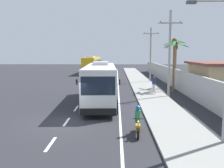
# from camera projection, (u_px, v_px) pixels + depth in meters

# --- Properties ---
(ground_plane) EXTENTS (160.00, 160.00, 0.00)m
(ground_plane) POSITION_uv_depth(u_px,v_px,m) (66.00, 122.00, 16.36)
(ground_plane) COLOR #28282D
(sidewalk_kerb) EXTENTS (3.20, 90.00, 0.14)m
(sidewalk_kerb) POSITION_uv_depth(u_px,v_px,m) (151.00, 95.00, 26.16)
(sidewalk_kerb) COLOR gray
(sidewalk_kerb) RESTS_ON ground
(lane_markings) EXTENTS (3.63, 71.00, 0.01)m
(lane_markings) POSITION_uv_depth(u_px,v_px,m) (108.00, 89.00, 30.90)
(lane_markings) COLOR white
(lane_markings) RESTS_ON ground
(boundary_wall) EXTENTS (0.24, 60.00, 2.42)m
(boundary_wall) POSITION_uv_depth(u_px,v_px,m) (179.00, 80.00, 29.92)
(boundary_wall) COLOR #B2B2AD
(boundary_wall) RESTS_ON ground
(coach_bus_foreground) EXTENTS (3.17, 11.88, 3.61)m
(coach_bus_foreground) POSITION_uv_depth(u_px,v_px,m) (100.00, 82.00, 22.42)
(coach_bus_foreground) COLOR silver
(coach_bus_foreground) RESTS_ON ground
(coach_bus_far_lane) EXTENTS (3.30, 11.66, 3.70)m
(coach_bus_far_lane) POSITION_uv_depth(u_px,v_px,m) (92.00, 64.00, 53.93)
(coach_bus_far_lane) COLOR gold
(coach_bus_far_lane) RESTS_ON ground
(motorcycle_beside_bus) EXTENTS (0.56, 1.96, 1.60)m
(motorcycle_beside_bus) POSITION_uv_depth(u_px,v_px,m) (138.00, 123.00, 13.79)
(motorcycle_beside_bus) COLOR black
(motorcycle_beside_bus) RESTS_ON ground
(pedestrian_near_kerb) EXTENTS (0.36, 0.36, 1.68)m
(pedestrian_near_kerb) POSITION_uv_depth(u_px,v_px,m) (154.00, 84.00, 28.30)
(pedestrian_near_kerb) COLOR beige
(pedestrian_near_kerb) RESTS_ON sidewalk_kerb
(utility_pole_mid) EXTENTS (2.39, 0.24, 8.53)m
(utility_pole_mid) POSITION_uv_depth(u_px,v_px,m) (170.00, 52.00, 25.02)
(utility_pole_mid) COLOR #9E9E99
(utility_pole_mid) RESTS_ON ground
(utility_pole_far) EXTENTS (2.46, 0.24, 8.12)m
(utility_pole_far) POSITION_uv_depth(u_px,v_px,m) (151.00, 53.00, 38.20)
(utility_pole_far) COLOR #9E9E99
(utility_pole_far) RESTS_ON ground
(palm_nearest) EXTENTS (3.28, 3.31, 6.00)m
(palm_nearest) POSITION_uv_depth(u_px,v_px,m) (175.00, 54.00, 31.59)
(palm_nearest) COLOR brown
(palm_nearest) RESTS_ON ground
(palm_second) EXTENTS (2.72, 2.63, 6.08)m
(palm_second) POSITION_uv_depth(u_px,v_px,m) (174.00, 52.00, 28.72)
(palm_second) COLOR brown
(palm_second) RESTS_ON ground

